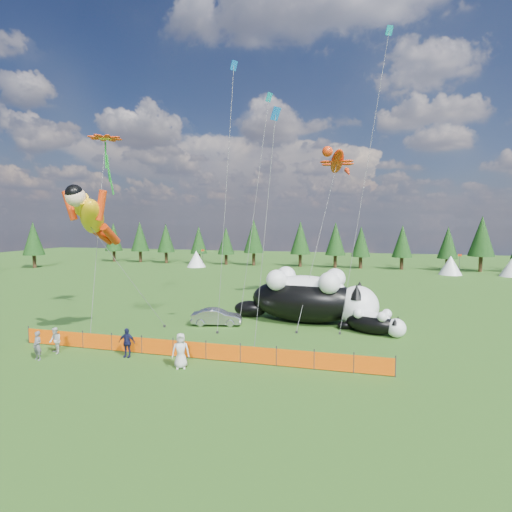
# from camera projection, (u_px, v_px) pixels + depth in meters

# --- Properties ---
(ground) EXTENTS (160.00, 160.00, 0.00)m
(ground) POSITION_uv_depth(u_px,v_px,m) (209.00, 343.00, 25.38)
(ground) COLOR #11370A
(ground) RESTS_ON ground
(safety_fence) EXTENTS (22.06, 0.06, 1.10)m
(safety_fence) POSITION_uv_depth(u_px,v_px,m) (189.00, 349.00, 22.45)
(safety_fence) COLOR #262626
(safety_fence) RESTS_ON ground
(tree_line) EXTENTS (90.00, 4.00, 8.00)m
(tree_line) POSITION_uv_depth(u_px,v_px,m) (305.00, 244.00, 68.42)
(tree_line) COLOR black
(tree_line) RESTS_ON ground
(festival_tents) EXTENTS (50.00, 3.20, 2.80)m
(festival_tents) POSITION_uv_depth(u_px,v_px,m) (372.00, 263.00, 61.03)
(festival_tents) COLOR white
(festival_tents) RESTS_ON ground
(cat_large) EXTENTS (11.34, 4.86, 4.10)m
(cat_large) POSITION_uv_depth(u_px,v_px,m) (311.00, 297.00, 30.36)
(cat_large) COLOR black
(cat_large) RESTS_ON ground
(cat_small) EXTENTS (4.61, 2.79, 1.72)m
(cat_small) POSITION_uv_depth(u_px,v_px,m) (375.00, 322.00, 27.28)
(cat_small) COLOR black
(cat_small) RESTS_ON ground
(car) EXTENTS (3.91, 2.08, 1.22)m
(car) POSITION_uv_depth(u_px,v_px,m) (217.00, 317.00, 29.69)
(car) COLOR #B0B0B5
(car) RESTS_ON ground
(spectator_a) EXTENTS (0.66, 0.51, 1.62)m
(spectator_a) POSITION_uv_depth(u_px,v_px,m) (37.00, 346.00, 22.12)
(spectator_a) COLOR slate
(spectator_a) RESTS_ON ground
(spectator_b) EXTENTS (0.86, 0.78, 1.53)m
(spectator_b) POSITION_uv_depth(u_px,v_px,m) (55.00, 341.00, 23.22)
(spectator_b) COLOR silver
(spectator_b) RESTS_ON ground
(spectator_c) EXTENTS (1.03, 0.60, 1.67)m
(spectator_c) POSITION_uv_depth(u_px,v_px,m) (127.00, 343.00, 22.60)
(spectator_c) COLOR #16193D
(spectator_c) RESTS_ON ground
(spectator_e) EXTENTS (1.07, 0.90, 1.86)m
(spectator_e) POSITION_uv_depth(u_px,v_px,m) (181.00, 351.00, 20.86)
(spectator_e) COLOR silver
(spectator_e) RESTS_ON ground
(superhero_kite) EXTENTS (6.09, 7.52, 10.77)m
(superhero_kite) POSITION_uv_depth(u_px,v_px,m) (92.00, 217.00, 24.90)
(superhero_kite) COLOR #F5B00C
(superhero_kite) RESTS_ON ground
(gecko_kite) EXTENTS (4.10, 14.51, 17.25)m
(gecko_kite) POSITION_uv_depth(u_px,v_px,m) (337.00, 162.00, 36.68)
(gecko_kite) COLOR red
(gecko_kite) RESTS_ON ground
(flower_kite) EXTENTS (4.17, 7.49, 15.23)m
(flower_kite) POSITION_uv_depth(u_px,v_px,m) (105.00, 140.00, 30.08)
(flower_kite) COLOR red
(flower_kite) RESTS_ON ground
(diamond_kite_a) EXTENTS (0.78, 3.32, 19.50)m
(diamond_kite_a) POSITION_uv_depth(u_px,v_px,m) (233.00, 86.00, 28.47)
(diamond_kite_a) COLOR blue
(diamond_kite_a) RESTS_ON ground
(diamond_kite_b) EXTENTS (3.60, 6.80, 23.54)m
(diamond_kite_b) POSITION_uv_depth(u_px,v_px,m) (386.00, 51.00, 30.53)
(diamond_kite_b) COLOR #0D91A3
(diamond_kite_b) RESTS_ON ground
(diamond_kite_c) EXTENTS (1.29, 2.22, 14.59)m
(diamond_kite_c) POSITION_uv_depth(u_px,v_px,m) (275.00, 125.00, 22.81)
(diamond_kite_c) COLOR blue
(diamond_kite_c) RESTS_ON ground
(diamond_kite_d) EXTENTS (1.39, 6.06, 19.17)m
(diamond_kite_d) POSITION_uv_depth(u_px,v_px,m) (268.00, 108.00, 33.38)
(diamond_kite_d) COLOR #0D91A3
(diamond_kite_d) RESTS_ON ground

